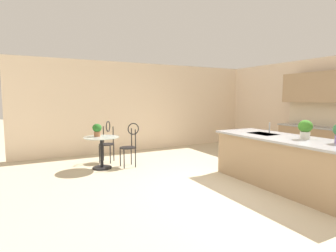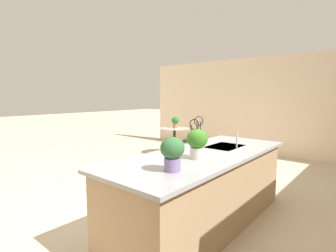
% 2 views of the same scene
% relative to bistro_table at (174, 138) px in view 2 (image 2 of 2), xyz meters
% --- Properties ---
extents(ground_plane, '(40.00, 40.00, 0.00)m').
position_rel_bistro_table_xyz_m(ground_plane, '(2.52, 1.86, -0.45)').
color(ground_plane, beige).
extents(wall_left_window, '(0.12, 7.80, 2.70)m').
position_rel_bistro_table_xyz_m(wall_left_window, '(-1.74, 1.86, 0.90)').
color(wall_left_window, beige).
rests_on(wall_left_window, ground).
extents(kitchen_island, '(2.80, 1.06, 0.92)m').
position_rel_bistro_table_xyz_m(kitchen_island, '(2.81, 2.71, 0.02)').
color(kitchen_island, tan).
rests_on(kitchen_island, ground).
extents(bistro_table, '(0.80, 0.80, 0.74)m').
position_rel_bistro_table_xyz_m(bistro_table, '(0.00, 0.00, 0.00)').
color(bistro_table, black).
rests_on(bistro_table, ground).
extents(chair_near_window, '(0.53, 0.53, 1.04)m').
position_rel_bistro_table_xyz_m(chair_near_window, '(-0.61, 0.29, 0.13)').
color(chair_near_window, black).
rests_on(chair_near_window, ground).
extents(chair_by_island, '(0.39, 0.49, 1.04)m').
position_rel_bistro_table_xyz_m(chair_by_island, '(0.12, 0.65, 0.13)').
color(chair_by_island, black).
rests_on(chair_by_island, ground).
extents(sink_faucet, '(0.02, 0.02, 0.22)m').
position_rel_bistro_table_xyz_m(sink_faucet, '(2.27, 2.89, 0.58)').
color(sink_faucet, '#B2B5BA').
rests_on(sink_faucet, kitchen_island).
extents(potted_plant_on_table, '(0.21, 0.21, 0.30)m').
position_rel_bistro_table_xyz_m(potted_plant_on_table, '(-0.12, -0.06, 0.46)').
color(potted_plant_on_table, '#9E603D').
rests_on(potted_plant_on_table, bistro_table).
extents(potted_plant_counter_near, '(0.24, 0.24, 0.33)m').
position_rel_bistro_table_xyz_m(potted_plant_counter_near, '(3.12, 2.81, 0.66)').
color(potted_plant_counter_near, beige).
rests_on(potted_plant_counter_near, kitchen_island).
extents(potted_plant_counter_far, '(0.23, 0.23, 0.32)m').
position_rel_bistro_table_xyz_m(potted_plant_counter_far, '(3.67, 2.90, 0.66)').
color(potted_plant_counter_far, '#7A669E').
rests_on(potted_plant_counter_far, kitchen_island).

